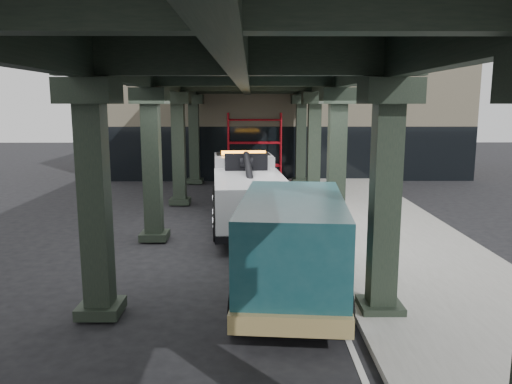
{
  "coord_description": "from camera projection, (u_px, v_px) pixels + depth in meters",
  "views": [
    {
      "loc": [
        -0.16,
        -14.12,
        4.5
      ],
      "look_at": [
        -0.03,
        1.69,
        1.7
      ],
      "focal_mm": 35.0,
      "sensor_mm": 36.0,
      "label": 1
    }
  ],
  "objects": [
    {
      "name": "lane_stripe",
      "position": [
        307.0,
        240.0,
        16.67
      ],
      "size": [
        0.12,
        38.0,
        0.01
      ],
      "primitive_type": "cube",
      "color": "silver",
      "rests_on": "ground"
    },
    {
      "name": "tow_truck",
      "position": [
        247.0,
        189.0,
        18.66
      ],
      "size": [
        3.01,
        8.57,
        2.76
      ],
      "rotation": [
        0.0,
        0.0,
        0.08
      ],
      "color": "black",
      "rests_on": "ground"
    },
    {
      "name": "viaduct",
      "position": [
        244.0,
        73.0,
        15.7
      ],
      "size": [
        7.4,
        32.0,
        6.4
      ],
      "color": "black",
      "rests_on": "ground"
    },
    {
      "name": "building",
      "position": [
        284.0,
        111.0,
        33.7
      ],
      "size": [
        22.0,
        10.0,
        8.0
      ],
      "primitive_type": "cube",
      "color": "#C6B793",
      "rests_on": "ground"
    },
    {
      "name": "sidewalk",
      "position": [
        391.0,
        238.0,
        16.68
      ],
      "size": [
        5.0,
        40.0,
        0.15
      ],
      "primitive_type": "cube",
      "color": "gray",
      "rests_on": "ground"
    },
    {
      "name": "towed_van",
      "position": [
        292.0,
        243.0,
        11.54
      ],
      "size": [
        2.88,
        6.23,
        2.45
      ],
      "rotation": [
        0.0,
        0.0,
        -0.09
      ],
      "color": "#123B42",
      "rests_on": "ground"
    },
    {
      "name": "scaffolding",
      "position": [
        255.0,
        146.0,
        28.74
      ],
      "size": [
        3.08,
        0.88,
        4.0
      ],
      "color": "#B60E18",
      "rests_on": "ground"
    },
    {
      "name": "ground",
      "position": [
        257.0,
        259.0,
        14.69
      ],
      "size": [
        90.0,
        90.0,
        0.0
      ],
      "primitive_type": "plane",
      "color": "black",
      "rests_on": "ground"
    }
  ]
}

